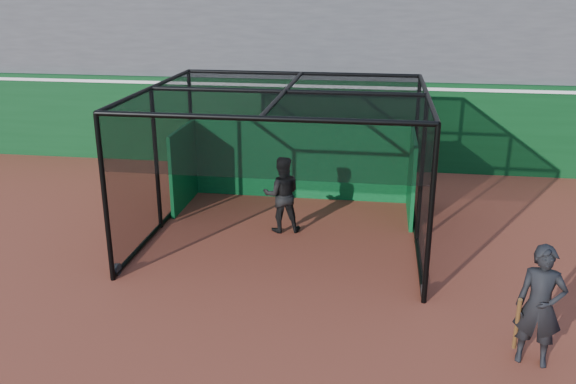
# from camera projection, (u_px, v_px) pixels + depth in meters

# --- Properties ---
(ground) EXTENTS (120.00, 120.00, 0.00)m
(ground) POSITION_uv_depth(u_px,v_px,m) (244.00, 311.00, 9.93)
(ground) COLOR brown
(ground) RESTS_ON ground
(outfield_wall) EXTENTS (50.00, 0.50, 2.50)m
(outfield_wall) POSITION_uv_depth(u_px,v_px,m) (307.00, 122.00, 17.45)
(outfield_wall) COLOR #0A3B17
(outfield_wall) RESTS_ON ground
(grandstand) EXTENTS (50.00, 7.85, 8.95)m
(grandstand) POSITION_uv_depth(u_px,v_px,m) (322.00, 2.00, 19.94)
(grandstand) COLOR #4C4C4F
(grandstand) RESTS_ON ground
(batting_cage) EXTENTS (5.59, 5.12, 3.05)m
(batting_cage) POSITION_uv_depth(u_px,v_px,m) (285.00, 166.00, 12.47)
(batting_cage) COLOR black
(batting_cage) RESTS_ON ground
(batter) EXTENTS (0.92, 0.78, 1.65)m
(batter) POSITION_uv_depth(u_px,v_px,m) (282.00, 194.00, 12.90)
(batter) COLOR black
(batter) RESTS_ON ground
(on_deck_player) EXTENTS (0.72, 0.55, 1.77)m
(on_deck_player) POSITION_uv_depth(u_px,v_px,m) (540.00, 306.00, 8.33)
(on_deck_player) COLOR black
(on_deck_player) RESTS_ON ground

